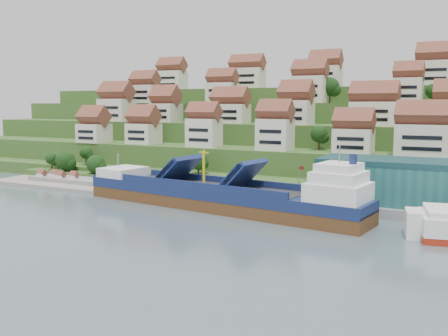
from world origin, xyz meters
The scene contains 9 objects.
ground centered at (0.00, 0.00, 0.00)m, with size 300.00×300.00×0.00m, color slate.
quay centered at (20.00, 15.00, 1.10)m, with size 180.00×14.00×2.20m, color gray.
pebble_beach centered at (-58.00, 12.00, 0.50)m, with size 45.00×20.00×1.00m, color gray.
hillside centered at (0.00, 103.55, 10.66)m, with size 260.00×128.00×31.00m.
hillside_village centered at (1.33, 61.05, 24.26)m, with size 158.25×65.09×28.54m.
hillside_trees centered at (-12.25, 44.90, 16.86)m, with size 137.68×62.32×31.12m.
flagpole centered at (18.11, 10.00, 6.88)m, with size 1.28×0.16×8.00m.
beach_huts centered at (-60.00, 10.75, 2.10)m, with size 14.40×3.70×2.20m.
cargo_ship centered at (2.82, 0.99, 3.13)m, with size 74.33×20.69×16.24m.
Camera 1 is at (55.60, -100.99, 24.58)m, focal length 40.00 mm.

